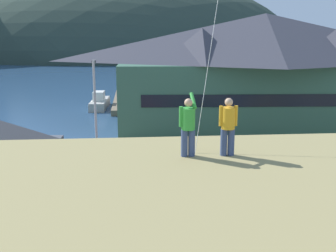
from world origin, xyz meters
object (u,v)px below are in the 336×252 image
Objects in this scene: moored_boat_outer_mooring at (153,99)px; parked_car_mid_row_near at (133,178)px; parked_car_back_row_right at (226,207)px; parked_car_front_row_end at (138,225)px; person_companion at (228,125)px; parked_car_front_row_silver at (237,169)px; parking_light_pole at (95,108)px; person_kite_flyer at (188,125)px; wharf_dock at (126,101)px; moored_boat_wharfside at (100,103)px; harbor_lodge at (264,69)px.

moored_boat_outer_mooring is 28.80m from parked_car_mid_row_near.
parked_car_back_row_right is 4.78m from parked_car_front_row_end.
parked_car_front_row_end is 2.46× the size of person_companion.
parked_car_front_row_silver is 6.78m from parked_car_mid_row_near.
parked_car_front_row_silver is (6.44, 7.14, 0.00)m from parked_car_front_row_end.
parking_light_pole is (-9.26, 3.63, 3.43)m from parked_car_front_row_silver.
person_kite_flyer reaches higher than parking_light_pole.
wharf_dock is 2.60× the size of moored_boat_wharfside.
harbor_lodge reaches higher than moored_boat_outer_mooring.
moored_boat_wharfside is 28.11m from parked_car_front_row_silver.
harbor_lodge reaches higher than parked_car_mid_row_near.
parked_car_back_row_right reaches higher than wharf_dock.
parked_car_front_row_silver is 2.50× the size of person_companion.
wharf_dock is 42.62m from person_companion.
person_kite_flyer is 1.18m from person_companion.
person_kite_flyer reaches higher than moored_boat_outer_mooring.
person_kite_flyer reaches higher than parked_car_back_row_right.
moored_boat_wharfside is 1.40× the size of parked_car_back_row_right.
parked_car_mid_row_near is at bearing -81.03° from moored_boat_wharfside.
parked_car_mid_row_near is at bearing 103.80° from person_companion.
moored_boat_outer_mooring is at bearing 89.05° from person_kite_flyer.
moored_boat_wharfside is (-3.25, -2.78, 0.37)m from wharf_dock.
person_companion is at bearing -84.57° from wharf_dock.
parked_car_back_row_right and parked_car_front_row_silver have the same top height.
person_kite_flyer is at bearing 178.93° from person_companion.
parked_car_front_row_silver and parked_car_mid_row_near have the same top height.
moored_boat_wharfside is 0.77× the size of parking_light_pole.
harbor_lodge is 30.14m from person_kite_flyer.
wharf_dock is 8.85× the size of person_companion.
harbor_lodge is at bearing -45.08° from wharf_dock.
person_kite_flyer is (-2.98, -7.62, 6.28)m from parked_car_back_row_right.
moored_boat_wharfside is at bearing 97.78° from parked_car_front_row_end.
parked_car_mid_row_near is (-4.76, 4.44, 0.00)m from parked_car_back_row_right.
moored_boat_outer_mooring is (3.47, -1.08, 0.37)m from wharf_dock.
parking_light_pole is 17.58m from person_kite_flyer.
wharf_dock is at bearing 91.94° from parked_car_mid_row_near.
harbor_lodge is 29.75m from person_companion.
parked_car_mid_row_near is 0.55× the size of parking_light_pole.
parking_light_pole is at bearing -143.71° from harbor_lodge.
harbor_lodge is at bearing -51.03° from moored_boat_outer_mooring.
person_companion reaches higher than parked_car_front_row_silver.
harbor_lodge is at bearing 68.64° from parked_car_back_row_right.
harbor_lodge is 21.01m from parked_car_mid_row_near.
harbor_lodge is 4.25× the size of moored_boat_outer_mooring.
wharf_dock is 34.71m from parked_car_back_row_right.
parked_car_mid_row_near is at bearing -61.51° from parking_light_pole.
wharf_dock is at bearing 134.92° from harbor_lodge.
parked_car_front_row_end is at bearing -132.05° from parked_car_front_row_silver.
parking_light_pole is at bearing 108.22° from person_companion.
parked_car_back_row_right is 2.28× the size of person_kite_flyer.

